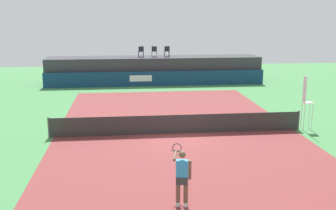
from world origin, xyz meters
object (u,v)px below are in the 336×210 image
(spectator_chair_left, at_px, (154,51))
(tennis_player, at_px, (182,176))
(spectator_chair_center, at_px, (167,51))
(net_post_far, at_px, (298,120))
(spectator_chair_far_left, at_px, (141,51))
(net_post_near, at_px, (49,127))
(umpire_chair, at_px, (306,99))

(spectator_chair_left, bearing_deg, tennis_player, -92.24)
(spectator_chair_center, bearing_deg, net_post_far, -71.67)
(spectator_chair_far_left, xyz_separation_m, spectator_chair_center, (2.21, -0.01, 0.00))
(spectator_chair_left, bearing_deg, net_post_far, -68.13)
(spectator_chair_center, xyz_separation_m, net_post_near, (-7.30, -15.40, -2.19))
(spectator_chair_far_left, bearing_deg, tennis_player, -89.43)
(net_post_near, bearing_deg, spectator_chair_left, 68.02)
(spectator_chair_far_left, xyz_separation_m, net_post_far, (7.31, -15.41, -2.19))
(spectator_chair_center, height_order, net_post_far, spectator_chair_center)
(net_post_near, bearing_deg, tennis_player, -54.95)
(tennis_player, bearing_deg, umpire_chair, 45.73)
(spectator_chair_center, height_order, umpire_chair, spectator_chair_center)
(net_post_near, relative_size, net_post_far, 1.00)
(spectator_chair_far_left, bearing_deg, net_post_far, -64.62)
(spectator_chair_far_left, xyz_separation_m, net_post_near, (-5.09, -15.41, -2.19))
(spectator_chair_left, height_order, tennis_player, spectator_chair_left)
(spectator_chair_far_left, relative_size, umpire_chair, 0.32)
(net_post_far, distance_m, tennis_player, 10.38)
(spectator_chair_far_left, distance_m, net_post_near, 16.38)
(tennis_player, bearing_deg, net_post_near, 125.05)
(net_post_near, bearing_deg, net_post_far, 0.00)
(spectator_chair_left, xyz_separation_m, net_post_near, (-6.22, -15.40, -2.19))
(spectator_chair_far_left, height_order, spectator_chair_center, same)
(spectator_chair_left, distance_m, tennis_player, 23.07)
(net_post_far, bearing_deg, spectator_chair_left, 111.87)
(tennis_player, bearing_deg, spectator_chair_center, 85.07)
(net_post_near, distance_m, net_post_far, 12.40)
(spectator_chair_left, height_order, net_post_far, spectator_chair_left)
(spectator_chair_center, distance_m, net_post_far, 16.37)
(umpire_chair, distance_m, tennis_player, 10.62)
(spectator_chair_center, bearing_deg, spectator_chair_left, 179.72)
(spectator_chair_left, distance_m, net_post_far, 16.74)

